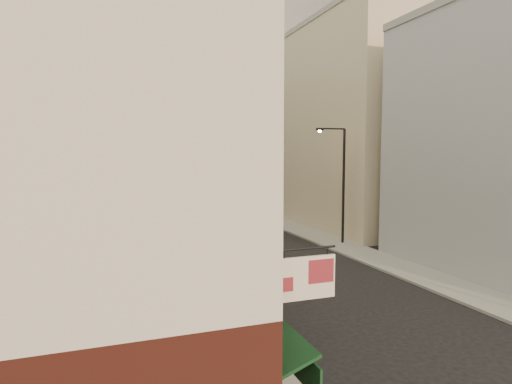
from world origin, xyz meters
The scene contains 15 objects.
sidewalk_left centered at (-6.50, 55.00, 0.07)m, with size 3.00×140.00×0.15m, color gray.
sidewalk_right centered at (6.50, 55.00, 0.07)m, with size 3.00×140.00×0.15m, color gray.
near_building_left centered at (-10.99, 9.00, 6.02)m, with size 8.30×23.04×12.30m.
left_bldg_beige centered at (-12.00, 26.00, 8.00)m, with size 8.00×12.00×16.00m, color tan.
left_bldg_grey centered at (-12.00, 42.00, 10.00)m, with size 8.00×16.00×20.00m, color #9B9C9F.
left_bldg_tan centered at (-12.00, 60.00, 8.50)m, with size 8.00×18.00×17.00m, color #9A8C62.
left_bldg_wingrid centered at (-12.00, 80.00, 12.00)m, with size 8.00×20.00×24.00m, color gray.
right_bldg_beige centered at (12.00, 30.00, 10.00)m, with size 8.00×16.00×20.00m, color tan.
right_bldg_wingrid centered at (12.00, 50.00, 13.00)m, with size 8.00×20.00×26.00m, color gray.
highrise centered at (18.00, 78.00, 25.66)m, with size 21.00×23.00×51.20m.
clock_tower centered at (-1.00, 92.00, 17.63)m, with size 14.00×14.00×44.90m.
white_tower centered at (10.00, 78.00, 18.61)m, with size 8.00×8.00×41.50m.
streetlamp_mid centered at (6.78, 23.50, 5.36)m, with size 2.45×0.56×9.38m.
streetlamp_far centered at (7.05, 44.77, 5.49)m, with size 2.39×1.10×9.61m.
traffic_light_left centered at (-6.32, 38.49, 3.66)m, with size 0.60×0.54×5.00m.
Camera 1 is at (-11.21, -6.39, 7.20)m, focal length 30.00 mm.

